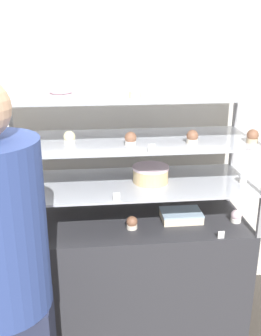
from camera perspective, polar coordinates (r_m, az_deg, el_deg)
ground_plane at (r=2.77m, az=-0.00°, el=-21.06°), size 20.00×20.00×0.00m
back_wall at (r=2.56m, az=-0.98°, el=8.25°), size 8.00×0.05×2.60m
display_base at (r=2.55m, az=-0.00°, el=-14.99°), size 1.39×0.53×0.71m
display_riser_lower at (r=2.26m, az=-0.00°, el=-2.45°), size 1.39×0.53×0.25m
display_riser_middle at (r=2.18m, az=-0.00°, el=3.76°), size 1.39×0.53×0.25m
display_riser_upper at (r=2.13m, az=-0.00°, el=10.38°), size 1.39×0.53×0.25m
layer_cake_centerpiece at (r=2.26m, az=2.94°, el=-0.89°), size 0.21×0.21×0.10m
sheet_cake_frosted at (r=2.40m, az=7.36°, el=-6.87°), size 0.24×0.17×0.06m
cupcake_0 at (r=2.30m, az=-15.55°, el=-8.46°), size 0.06×0.06×0.08m
cupcake_1 at (r=2.28m, az=0.21°, el=-7.97°), size 0.06×0.06×0.08m
cupcake_2 at (r=2.44m, az=15.08°, el=-6.79°), size 0.06×0.06×0.08m
price_tag_0 at (r=2.24m, az=13.02°, el=-9.42°), size 0.04×0.00×0.04m
cupcake_3 at (r=2.19m, az=-16.65°, el=-2.90°), size 0.05×0.05×0.06m
cupcake_4 at (r=2.34m, az=16.03°, el=-1.39°), size 0.05×0.05×0.06m
price_tag_1 at (r=2.02m, az=-2.04°, el=-4.19°), size 0.04×0.00×0.04m
cupcake_5 at (r=2.15m, az=-17.40°, el=3.91°), size 0.06×0.06×0.07m
cupcake_6 at (r=2.11m, az=-8.85°, el=4.30°), size 0.06×0.06×0.07m
cupcake_7 at (r=2.06m, az=0.01°, el=4.22°), size 0.06×0.06×0.07m
cupcake_8 at (r=2.13m, az=8.96°, el=4.45°), size 0.06×0.06×0.07m
cupcake_9 at (r=2.21m, az=17.29°, el=4.39°), size 0.06×0.06×0.07m
price_tag_2 at (r=1.95m, az=3.07°, el=2.90°), size 0.04×0.00×0.04m
cupcake_10 at (r=2.05m, az=-17.61°, el=10.57°), size 0.07×0.07×0.08m
cupcake_11 at (r=2.00m, az=0.64°, el=11.25°), size 0.07×0.07×0.08m
cupcake_12 at (r=2.20m, az=17.26°, el=11.17°), size 0.07×0.07×0.08m
price_tag_3 at (r=1.91m, az=5.90°, el=10.31°), size 0.04×0.00×0.04m
donut_glazed at (r=2.18m, az=-10.09°, el=11.12°), size 0.14×0.14×0.03m
customer_figure at (r=1.66m, az=-18.38°, el=-14.98°), size 0.39×0.39×1.66m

